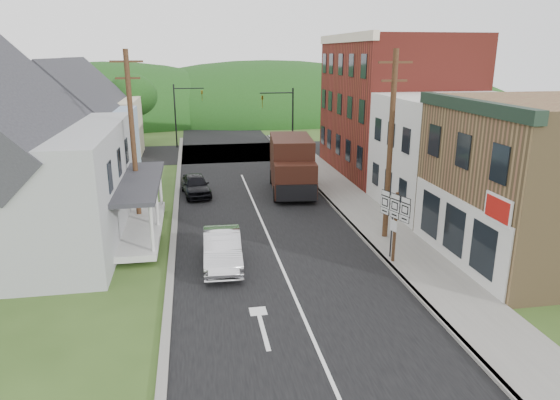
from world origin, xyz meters
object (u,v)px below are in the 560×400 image
delivery_van (292,165)px  silver_sedan (222,249)px  route_sign_cluster (395,217)px  dark_sedan (196,185)px  warning_sign (392,220)px

delivery_van → silver_sedan: bearing=-109.0°
route_sign_cluster → dark_sedan: bearing=104.3°
silver_sedan → route_sign_cluster: bearing=-7.4°
silver_sedan → dark_sedan: 11.39m
delivery_van → route_sign_cluster: delivery_van is taller
silver_sedan → warning_sign: size_ratio=1.67×
route_sign_cluster → warning_sign: bearing=61.5°
dark_sedan → delivery_van: size_ratio=0.60×
dark_sedan → route_sign_cluster: 15.05m
silver_sedan → dark_sedan: size_ratio=1.14×
dark_sedan → warning_sign: size_ratio=1.47×
route_sign_cluster → warning_sign: route_sign_cluster is taller
dark_sedan → warning_sign: (8.28, -12.03, 1.19)m
warning_sign → delivery_van: bearing=112.9°
dark_sedan → route_sign_cluster: route_sign_cluster is taller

